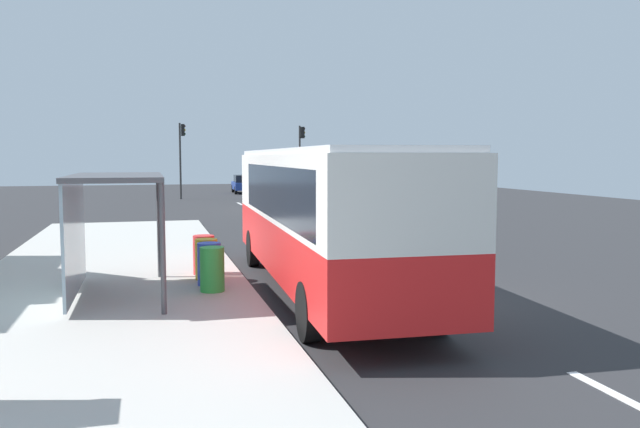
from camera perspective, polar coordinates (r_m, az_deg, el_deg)
The scene contains 20 objects.
ground_plane at distance 27.31m, azimuth -3.27°, elevation -1.37°, with size 56.00×92.00×0.04m, color #2D2D30.
sidewalk_platform at distance 14.91m, azimuth -18.28°, elevation -6.62°, with size 6.20×30.00×0.18m, color beige.
lane_stripe_seg_0 at distance 9.24m, azimuth 25.46°, elevation -14.63°, with size 0.16×2.20×0.01m, color silver.
lane_stripe_seg_1 at distance 13.28m, azimuth 11.21°, elevation -8.26°, with size 0.16×2.20×0.01m, color silver.
lane_stripe_seg_2 at distance 17.81m, azimuth 4.09°, elevation -4.76°, with size 0.16×2.20×0.01m, color silver.
lane_stripe_seg_3 at distance 22.54m, azimuth -0.06°, elevation -2.67°, with size 0.16×2.20×0.01m, color silver.
lane_stripe_seg_4 at distance 27.36m, azimuth -2.75°, elevation -1.30°, with size 0.16×2.20×0.01m, color silver.
lane_stripe_seg_5 at distance 32.24m, azimuth -4.63°, elevation -0.34°, with size 0.16×2.20×0.01m, color silver.
lane_stripe_seg_6 at distance 37.15m, azimuth -6.01°, elevation 0.36°, with size 0.16×2.20×0.01m, color silver.
lane_stripe_seg_7 at distance 42.08m, azimuth -7.07°, elevation 0.90°, with size 0.16×2.20×0.01m, color silver.
bus at distance 14.38m, azimuth 0.32°, elevation 0.28°, with size 2.91×11.09×3.21m.
white_van at distance 37.04m, azimuth -2.96°, elevation 2.44°, with size 2.12×5.24×2.30m.
sedan_near at distance 54.34m, azimuth -6.71°, elevation 2.67°, with size 2.01×4.48×1.52m.
recycling_bin_green at distance 14.00m, azimuth -9.49°, elevation -4.82°, with size 0.52×0.52×0.95m, color green.
recycling_bin_blue at distance 14.69m, azimuth -9.75°, elevation -4.36°, with size 0.52×0.52×0.95m, color blue.
recycling_bin_yellow at distance 15.38m, azimuth -9.99°, elevation -3.94°, with size 0.52×0.52×0.95m, color yellow.
recycling_bin_red at distance 16.07m, azimuth -10.21°, elevation -3.56°, with size 0.52×0.52×0.95m, color red.
traffic_light_near_side at distance 47.86m, azimuth -1.69°, elevation 5.64°, with size 0.49×0.28×5.31m.
traffic_light_far_side at distance 47.45m, azimuth -12.13°, elevation 5.63°, with size 0.49×0.28×5.44m.
bus_shelter at distance 13.89m, azimuth -18.74°, elevation 0.89°, with size 1.80×4.00×2.50m.
Camera 1 is at (-5.49, -12.58, 3.05)m, focal length 36.27 mm.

